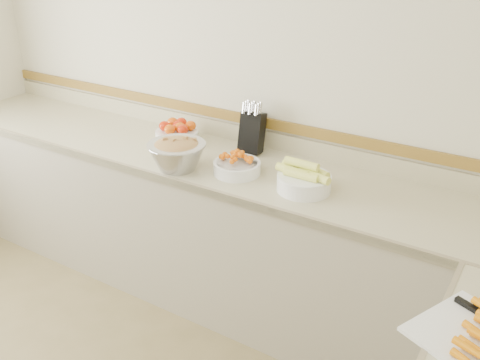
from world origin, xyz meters
The scene contains 7 objects.
back_wall centered at (0.00, 2.00, 1.30)m, with size 4.00×4.00×0.00m, color beige.
counter_back centered at (0.00, 1.68, 0.45)m, with size 4.00×0.65×1.08m.
knife_block centered at (0.10, 1.89, 1.02)m, with size 0.14×0.17×0.30m.
tomato_bowl centered at (-0.36, 1.79, 0.96)m, with size 0.26×0.26×0.13m.
cherry_tomato_bowl centered at (0.18, 1.59, 0.95)m, with size 0.25×0.25×0.14m.
corn_bowl centered at (0.56, 1.59, 0.96)m, with size 0.30×0.27×0.16m.
rhubarb_bowl centered at (-0.12, 1.47, 0.99)m, with size 0.31×0.31×0.18m.
Camera 1 is at (1.54, -0.56, 2.08)m, focal length 40.00 mm.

